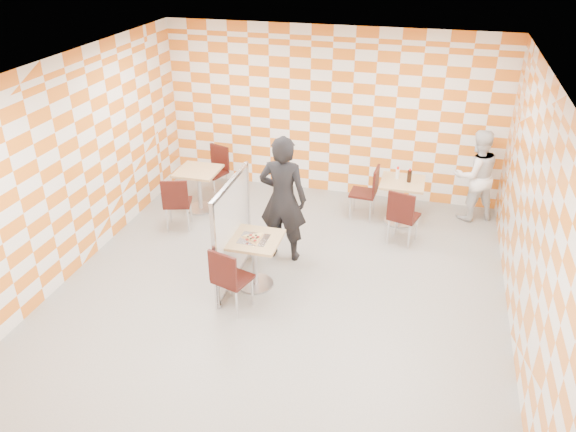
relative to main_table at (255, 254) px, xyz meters
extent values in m
plane|color=gray|center=(0.37, -0.19, -0.51)|extent=(7.00, 7.00, 0.00)
plane|color=white|center=(0.37, -0.19, 2.49)|extent=(7.00, 7.00, 0.00)
plane|color=white|center=(0.37, 3.31, 0.99)|extent=(6.00, 0.00, 6.00)
plane|color=white|center=(-2.63, -0.19, 0.99)|extent=(0.00, 7.00, 7.00)
plane|color=white|center=(3.37, -0.19, 0.99)|extent=(0.00, 7.00, 7.00)
cube|color=tan|center=(0.00, 0.00, 0.22)|extent=(0.70, 0.70, 0.04)
cylinder|color=#A5A5AA|center=(0.00, 0.00, -0.14)|extent=(0.08, 0.08, 0.70)
cylinder|color=#A5A5AA|center=(0.00, 0.00, -0.49)|extent=(0.50, 0.50, 0.03)
cube|color=tan|center=(1.77, 2.39, 0.22)|extent=(0.70, 0.70, 0.04)
cylinder|color=#A5A5AA|center=(1.77, 2.39, -0.14)|extent=(0.08, 0.08, 0.70)
cylinder|color=#A5A5AA|center=(1.77, 2.39, -0.49)|extent=(0.50, 0.50, 0.03)
cube|color=tan|center=(-1.64, 1.96, 0.22)|extent=(0.70, 0.70, 0.04)
cylinder|color=#A5A5AA|center=(-1.64, 1.96, -0.14)|extent=(0.08, 0.08, 0.70)
cylinder|color=#A5A5AA|center=(-1.64, 1.96, -0.49)|extent=(0.50, 0.50, 0.03)
cube|color=#350F0A|center=(-0.11, -0.56, -0.06)|extent=(0.52, 0.52, 0.04)
cube|color=#350F0A|center=(-0.17, -0.75, 0.19)|extent=(0.41, 0.16, 0.45)
cylinder|color=silver|center=(0.10, -0.45, -0.29)|extent=(0.03, 0.03, 0.43)
cylinder|color=silver|center=(-0.22, -0.35, -0.29)|extent=(0.03, 0.03, 0.43)
cylinder|color=silver|center=(0.00, -0.77, -0.29)|extent=(0.03, 0.03, 0.43)
cylinder|color=silver|center=(-0.32, -0.67, -0.29)|extent=(0.03, 0.03, 0.43)
cube|color=#350F0A|center=(1.87, 1.73, -0.06)|extent=(0.52, 0.52, 0.04)
cube|color=#350F0A|center=(1.82, 1.54, 0.19)|extent=(0.42, 0.15, 0.45)
cylinder|color=silver|center=(2.08, 1.85, -0.29)|extent=(0.03, 0.03, 0.43)
cylinder|color=silver|center=(1.75, 1.94, -0.29)|extent=(0.03, 0.03, 0.43)
cylinder|color=silver|center=(1.99, 1.52, -0.29)|extent=(0.03, 0.03, 0.43)
cylinder|color=silver|center=(1.66, 1.62, -0.29)|extent=(0.03, 0.03, 0.43)
cube|color=#350F0A|center=(1.14, 2.40, -0.06)|extent=(0.44, 0.44, 0.04)
cube|color=#350F0A|center=(1.34, 2.39, 0.19)|extent=(0.06, 0.42, 0.45)
cylinder|color=silver|center=(0.98, 2.58, -0.29)|extent=(0.03, 0.03, 0.43)
cylinder|color=silver|center=(0.96, 2.24, -0.29)|extent=(0.03, 0.03, 0.43)
cylinder|color=silver|center=(1.32, 2.56, -0.29)|extent=(0.03, 0.03, 0.43)
cylinder|color=silver|center=(1.30, 2.22, -0.29)|extent=(0.03, 0.03, 0.43)
cube|color=#350F0A|center=(-1.72, 1.26, -0.06)|extent=(0.52, 0.52, 0.04)
cube|color=#350F0A|center=(-1.67, 1.07, 0.19)|extent=(0.41, 0.16, 0.45)
cylinder|color=silver|center=(-1.61, 1.48, -0.29)|extent=(0.03, 0.03, 0.43)
cylinder|color=silver|center=(-1.94, 1.38, -0.29)|extent=(0.03, 0.03, 0.43)
cylinder|color=silver|center=(-1.51, 1.15, -0.29)|extent=(0.03, 0.03, 0.43)
cylinder|color=silver|center=(-1.84, 1.05, -0.29)|extent=(0.03, 0.03, 0.43)
cube|color=#350F0A|center=(-1.62, 2.53, -0.06)|extent=(0.54, 0.54, 0.04)
cube|color=#350F0A|center=(-1.54, 2.72, 0.19)|extent=(0.41, 0.19, 0.45)
cylinder|color=silver|center=(-1.83, 2.44, -0.29)|extent=(0.03, 0.03, 0.43)
cylinder|color=silver|center=(-1.52, 2.31, -0.29)|extent=(0.03, 0.03, 0.43)
cylinder|color=silver|center=(-1.71, 2.75, -0.29)|extent=(0.03, 0.03, 0.43)
cylinder|color=silver|center=(-1.40, 2.63, -0.29)|extent=(0.03, 0.03, 0.43)
cube|color=white|center=(-0.31, 0.02, 0.29)|extent=(0.02, 1.30, 1.40)
cube|color=#B2B2B7|center=(-0.31, 0.02, 1.01)|extent=(0.05, 1.30, 0.05)
cube|color=#B2B2B7|center=(-0.31, 0.02, -0.43)|extent=(0.05, 1.30, 0.05)
cube|color=#B2B2B7|center=(-0.31, -0.63, 0.29)|extent=(0.05, 0.05, 1.50)
cylinder|color=#B2B2B7|center=(-0.31, -0.63, -0.48)|extent=(0.08, 0.08, 0.05)
cube|color=#B2B2B7|center=(-0.31, 0.67, 0.29)|extent=(0.05, 0.05, 1.50)
cylinder|color=#B2B2B7|center=(-0.31, 0.67, -0.48)|extent=(0.08, 0.08, 0.05)
imported|color=black|center=(0.17, 0.83, 0.45)|extent=(0.70, 0.46, 1.92)
imported|color=white|center=(2.92, 2.86, 0.28)|extent=(0.94, 0.86, 1.57)
cube|color=silver|center=(0.00, -0.02, 0.24)|extent=(0.38, 0.34, 0.01)
cone|color=tan|center=(0.00, -0.02, 0.26)|extent=(0.40, 0.40, 0.02)
cone|color=#F2D88C|center=(0.00, 0.00, 0.27)|extent=(0.33, 0.33, 0.01)
cylinder|color=maroon|center=(-0.06, -0.12, 0.28)|extent=(0.04, 0.04, 0.01)
cylinder|color=maroon|center=(0.05, -0.11, 0.28)|extent=(0.04, 0.04, 0.01)
cylinder|color=maroon|center=(0.00, -0.04, 0.28)|extent=(0.04, 0.04, 0.01)
cylinder|color=maroon|center=(-0.05, 0.01, 0.28)|extent=(0.04, 0.04, 0.01)
cylinder|color=maroon|center=(0.06, -0.01, 0.28)|extent=(0.04, 0.04, 0.01)
torus|color=black|center=(0.05, -0.05, 0.28)|extent=(0.03, 0.03, 0.01)
torus|color=black|center=(-0.02, -0.08, 0.28)|extent=(0.03, 0.03, 0.01)
torus|color=black|center=(0.02, 0.02, 0.28)|extent=(0.03, 0.03, 0.01)
torus|color=black|center=(-0.07, -0.04, 0.28)|extent=(0.03, 0.03, 0.01)
cylinder|color=white|center=(1.67, 2.49, 0.32)|extent=(0.06, 0.06, 0.16)
cylinder|color=red|center=(1.67, 2.49, 0.42)|extent=(0.04, 0.04, 0.04)
cylinder|color=black|center=(1.87, 2.38, 0.34)|extent=(0.07, 0.07, 0.20)
cylinder|color=red|center=(1.87, 2.38, 0.46)|extent=(0.03, 0.03, 0.03)
camera|label=1|loc=(2.11, -6.15, 4.02)|focal=35.00mm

